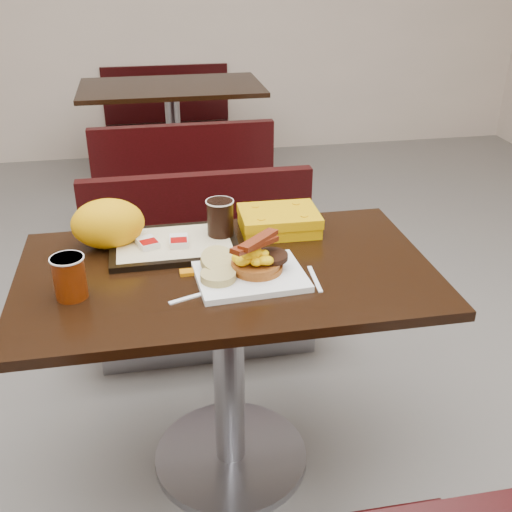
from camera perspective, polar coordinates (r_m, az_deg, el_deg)
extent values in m
cube|color=gray|center=(2.24, -2.33, -18.28)|extent=(6.00, 7.00, 0.01)
cube|color=white|center=(1.73, -0.53, -1.87)|extent=(0.31, 0.25, 0.02)
cylinder|color=#A0511A|center=(1.74, 0.12, -0.86)|extent=(0.16, 0.16, 0.03)
cylinder|color=black|center=(1.74, 1.41, -0.04)|extent=(0.12, 0.12, 0.01)
ellipsoid|color=#E4BA04|center=(1.71, -0.47, 0.23)|extent=(0.13, 0.12, 0.05)
cylinder|color=tan|center=(1.69, -3.53, -1.87)|extent=(0.11, 0.11, 0.02)
cylinder|color=tan|center=(1.74, -3.49, -0.47)|extent=(0.13, 0.13, 0.06)
cylinder|color=#872704|center=(1.69, -16.90, -1.92)|extent=(0.11, 0.11, 0.12)
cube|color=white|center=(1.74, 5.48, -2.12)|extent=(0.02, 0.15, 0.00)
cube|color=#C36C08|center=(1.77, -6.42, -1.52)|extent=(0.04, 0.03, 0.01)
cube|color=#8C0504|center=(1.82, -2.19, -0.52)|extent=(0.05, 0.05, 0.01)
cube|color=black|center=(1.92, -7.61, 1.05)|extent=(0.39, 0.28, 0.02)
cube|color=silver|center=(1.90, -10.05, 1.22)|extent=(0.08, 0.09, 0.02)
cube|color=silver|center=(1.90, -7.17, 1.39)|extent=(0.06, 0.08, 0.02)
cylinder|color=black|center=(1.93, -3.34, 3.57)|extent=(0.10, 0.10, 0.11)
cube|color=#D59903|center=(2.01, 2.15, 3.26)|extent=(0.26, 0.20, 0.07)
ellipsoid|color=#ECB207|center=(1.94, -13.56, 2.94)|extent=(0.24, 0.19, 0.15)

